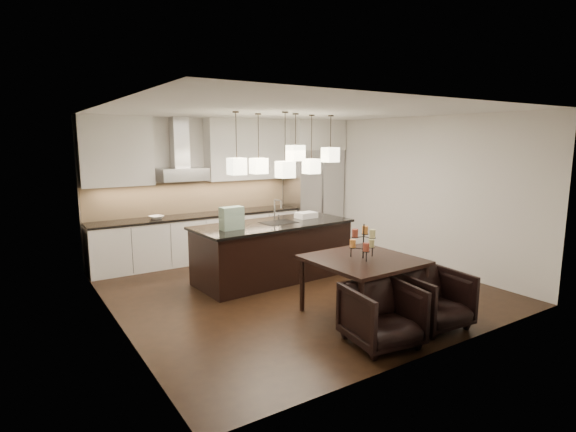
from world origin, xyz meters
TOP-DOWN VIEW (x-y plane):
  - floor at (0.00, 0.00)m, footprint 5.50×5.50m
  - ceiling at (0.00, 0.00)m, footprint 5.50×5.50m
  - wall_back at (0.00, 2.76)m, footprint 5.50×0.02m
  - wall_front at (0.00, -2.76)m, footprint 5.50×0.02m
  - wall_left at (-2.76, 0.00)m, footprint 0.02×5.50m
  - wall_right at (2.76, 0.00)m, footprint 0.02×5.50m
  - refrigerator at (2.10, 2.38)m, footprint 1.20×0.72m
  - fridge_panel at (2.10, 2.38)m, footprint 1.26×0.72m
  - lower_cabinets at (-0.62, 2.43)m, footprint 4.21×0.62m
  - countertop at (-0.62, 2.43)m, footprint 4.21×0.66m
  - backsplash at (-0.62, 2.73)m, footprint 4.21×0.02m
  - upper_cab_left at (-2.10, 2.57)m, footprint 1.25×0.35m
  - upper_cab_right at (0.55, 2.57)m, footprint 1.85×0.35m
  - hood_canopy at (-0.93, 2.48)m, footprint 0.90×0.52m
  - hood_chimney at (-0.93, 2.59)m, footprint 0.30×0.28m
  - fruit_bowl at (-1.50, 2.38)m, footprint 0.30×0.30m
  - island_body at (-0.04, 0.61)m, footprint 2.70×1.21m
  - island_top at (-0.04, 0.61)m, footprint 2.79×1.30m
  - faucet at (0.06, 0.73)m, footprint 0.12×0.26m
  - tote_bag at (-0.87, 0.49)m, footprint 0.37×0.21m
  - food_container at (0.72, 0.71)m, footprint 0.37×0.28m
  - dining_table at (0.13, -1.46)m, footprint 1.36×1.36m
  - candelabra at (0.13, -1.46)m, footprint 0.39×0.39m
  - candle_a at (0.28, -1.46)m, footprint 0.08×0.08m
  - candle_b at (0.05, -1.33)m, footprint 0.08×0.08m
  - candle_c at (0.06, -1.59)m, footprint 0.08×0.08m
  - candle_d at (0.24, -1.36)m, footprint 0.08×0.08m
  - candle_e at (-0.01, -1.44)m, footprint 0.08×0.08m
  - candle_f at (0.15, -1.60)m, footprint 0.08×0.08m
  - armchair_left at (-0.30, -2.27)m, footprint 0.87×0.89m
  - armchair_right at (0.64, -2.24)m, footprint 0.83×0.85m
  - pendant_a at (-0.76, 0.50)m, footprint 0.24×0.24m
  - pendant_b at (-0.21, 0.79)m, footprint 0.24×0.24m
  - pendant_c at (0.31, 0.44)m, footprint 0.24×0.24m
  - pendant_d at (0.77, 0.63)m, footprint 0.24×0.24m
  - pendant_e at (1.12, 0.55)m, footprint 0.24×0.24m
  - pendant_f at (-0.09, 0.14)m, footprint 0.24×0.24m

SIDE VIEW (x-z plane):
  - floor at x=0.00m, z-range -0.02..0.00m
  - armchair_right at x=0.64m, z-range 0.00..0.72m
  - armchair_left at x=-0.30m, z-range 0.00..0.72m
  - dining_table at x=0.13m, z-range 0.00..0.80m
  - lower_cabinets at x=-0.62m, z-range 0.00..0.88m
  - island_body at x=-0.04m, z-range 0.00..0.93m
  - countertop at x=-0.62m, z-range 0.88..0.92m
  - fruit_bowl at x=-1.50m, z-range 0.92..0.98m
  - island_top at x=-0.04m, z-range 0.93..0.97m
  - candle_a at x=0.28m, z-range 0.93..1.04m
  - candle_b at x=0.05m, z-range 0.93..1.04m
  - candle_c at x=0.06m, z-range 0.93..1.04m
  - food_container at x=0.72m, z-range 0.97..1.08m
  - candelabra at x=0.13m, z-range 0.80..1.27m
  - refrigerator at x=2.10m, z-range 0.00..2.15m
  - tote_bag at x=-0.87m, z-range 0.97..1.33m
  - candle_d at x=0.24m, z-range 1.10..1.21m
  - candle_e at x=-0.01m, z-range 1.10..1.21m
  - candle_f at x=0.15m, z-range 1.10..1.21m
  - faucet at x=0.06m, z-range 0.97..1.38m
  - backsplash at x=-0.62m, z-range 0.92..1.55m
  - wall_back at x=0.00m, z-range 0.00..2.80m
  - wall_front at x=0.00m, z-range 0.00..2.80m
  - wall_left at x=-2.76m, z-range 0.00..2.80m
  - wall_right at x=2.76m, z-range 0.00..2.80m
  - hood_canopy at x=-0.93m, z-range 1.60..1.84m
  - pendant_f at x=-0.09m, z-range 1.78..2.04m
  - pendant_d at x=0.77m, z-range 1.78..2.04m
  - pendant_b at x=-0.21m, z-range 1.81..2.07m
  - pendant_a at x=-0.76m, z-range 1.83..2.09m
  - pendant_e at x=1.12m, z-range 1.98..2.24m
  - pendant_c at x=0.31m, z-range 2.02..2.28m
  - upper_cab_left at x=-2.10m, z-range 1.55..2.80m
  - upper_cab_right at x=0.55m, z-range 1.55..2.80m
  - hood_chimney at x=-0.93m, z-range 1.84..2.80m
  - fridge_panel at x=2.10m, z-range 2.15..2.80m
  - ceiling at x=0.00m, z-range 2.80..2.82m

